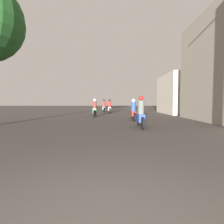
{
  "coord_description": "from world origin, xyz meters",
  "views": [
    {
      "loc": [
        0.08,
        -1.33,
        1.27
      ],
      "look_at": [
        -0.02,
        16.67,
        0.24
      ],
      "focal_mm": 28.0,
      "sensor_mm": 36.0,
      "label": 1
    }
  ],
  "objects_px": {
    "motorcycle_green": "(95,109)",
    "motorcycle_white": "(110,108)",
    "motorcycle_red": "(133,112)",
    "building_right_far": "(189,94)",
    "motorcycle_blue": "(141,115)",
    "motorcycle_silver": "(104,107)"
  },
  "relations": [
    {
      "from": "motorcycle_blue",
      "to": "motorcycle_white",
      "type": "bearing_deg",
      "value": 96.93
    },
    {
      "from": "motorcycle_red",
      "to": "building_right_far",
      "type": "distance_m",
      "value": 10.01
    },
    {
      "from": "motorcycle_white",
      "to": "motorcycle_silver",
      "type": "xyz_separation_m",
      "value": [
        -0.78,
        2.73,
        0.01
      ]
    },
    {
      "from": "motorcycle_red",
      "to": "motorcycle_green",
      "type": "bearing_deg",
      "value": 126.78
    },
    {
      "from": "motorcycle_green",
      "to": "motorcycle_silver",
      "type": "height_order",
      "value": "motorcycle_silver"
    },
    {
      "from": "motorcycle_red",
      "to": "building_right_far",
      "type": "bearing_deg",
      "value": 37.35
    },
    {
      "from": "motorcycle_blue",
      "to": "motorcycle_white",
      "type": "height_order",
      "value": "motorcycle_blue"
    },
    {
      "from": "motorcycle_blue",
      "to": "motorcycle_green",
      "type": "bearing_deg",
      "value": 112.11
    },
    {
      "from": "motorcycle_red",
      "to": "building_right_far",
      "type": "height_order",
      "value": "building_right_far"
    },
    {
      "from": "motorcycle_white",
      "to": "motorcycle_green",
      "type": "bearing_deg",
      "value": -98.74
    },
    {
      "from": "motorcycle_red",
      "to": "motorcycle_white",
      "type": "height_order",
      "value": "motorcycle_white"
    },
    {
      "from": "motorcycle_silver",
      "to": "motorcycle_red",
      "type": "bearing_deg",
      "value": -68.91
    },
    {
      "from": "motorcycle_green",
      "to": "motorcycle_blue",
      "type": "bearing_deg",
      "value": -64.62
    },
    {
      "from": "motorcycle_blue",
      "to": "motorcycle_silver",
      "type": "relative_size",
      "value": 0.94
    },
    {
      "from": "motorcycle_blue",
      "to": "motorcycle_silver",
      "type": "distance_m",
      "value": 14.1
    },
    {
      "from": "motorcycle_green",
      "to": "motorcycle_white",
      "type": "bearing_deg",
      "value": 76.0
    },
    {
      "from": "motorcycle_white",
      "to": "motorcycle_silver",
      "type": "relative_size",
      "value": 1.03
    },
    {
      "from": "motorcycle_green",
      "to": "building_right_far",
      "type": "relative_size",
      "value": 0.32
    },
    {
      "from": "motorcycle_red",
      "to": "building_right_far",
      "type": "relative_size",
      "value": 0.34
    },
    {
      "from": "motorcycle_blue",
      "to": "motorcycle_green",
      "type": "distance_m",
      "value": 7.29
    },
    {
      "from": "motorcycle_red",
      "to": "motorcycle_green",
      "type": "distance_m",
      "value": 4.3
    },
    {
      "from": "motorcycle_silver",
      "to": "building_right_far",
      "type": "xyz_separation_m",
      "value": [
        9.52,
        -3.19,
        1.48
      ]
    }
  ]
}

